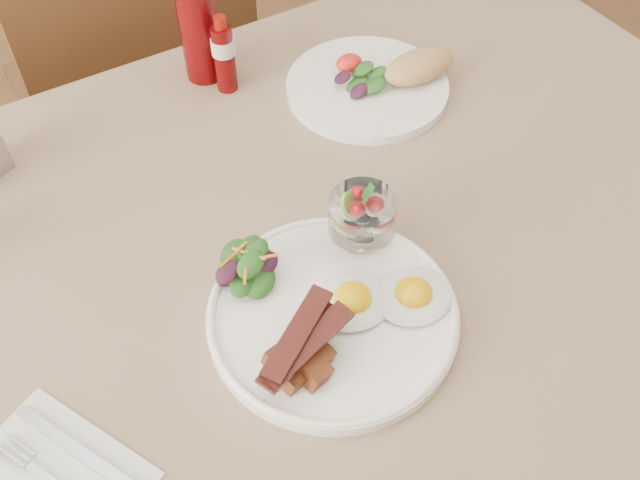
% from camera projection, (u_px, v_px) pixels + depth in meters
% --- Properties ---
extents(table, '(1.33, 0.88, 0.75)m').
position_uv_depth(table, '(308.00, 275.00, 0.95)').
color(table, '#52311A').
rests_on(table, ground).
extents(chair_far, '(0.42, 0.42, 0.93)m').
position_uv_depth(chair_far, '(140.00, 91.00, 1.42)').
color(chair_far, '#52311A').
rests_on(chair_far, ground).
extents(main_plate, '(0.28, 0.28, 0.02)m').
position_uv_depth(main_plate, '(333.00, 316.00, 0.79)').
color(main_plate, white).
rests_on(main_plate, table).
extents(fried_eggs, '(0.17, 0.13, 0.03)m').
position_uv_depth(fried_eggs, '(383.00, 297.00, 0.79)').
color(fried_eggs, silver).
rests_on(fried_eggs, main_plate).
extents(bacon_potato_pile, '(0.12, 0.09, 0.05)m').
position_uv_depth(bacon_potato_pile, '(303.00, 352.00, 0.73)').
color(bacon_potato_pile, brown).
rests_on(bacon_potato_pile, main_plate).
extents(side_salad, '(0.08, 0.07, 0.04)m').
position_uv_depth(side_salad, '(248.00, 268.00, 0.80)').
color(side_salad, '#184412').
rests_on(side_salad, main_plate).
extents(fruit_cup, '(0.08, 0.08, 0.08)m').
position_uv_depth(fruit_cup, '(362.00, 215.00, 0.82)').
color(fruit_cup, white).
rests_on(fruit_cup, main_plate).
extents(second_plate, '(0.25, 0.24, 0.06)m').
position_uv_depth(second_plate, '(380.00, 81.00, 1.05)').
color(second_plate, white).
rests_on(second_plate, table).
extents(ketchup_bottle, '(0.07, 0.07, 0.17)m').
position_uv_depth(ketchup_bottle, '(199.00, 30.00, 1.03)').
color(ketchup_bottle, '#520406').
rests_on(ketchup_bottle, table).
extents(hot_sauce_bottle, '(0.04, 0.04, 0.12)m').
position_uv_depth(hot_sauce_bottle, '(224.00, 55.00, 1.02)').
color(hot_sauce_bottle, '#520406').
rests_on(hot_sauce_bottle, table).
extents(napkin_cutlery, '(0.16, 0.20, 0.01)m').
position_uv_depth(napkin_cutlery, '(66.00, 467.00, 0.69)').
color(napkin_cutlery, white).
rests_on(napkin_cutlery, table).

